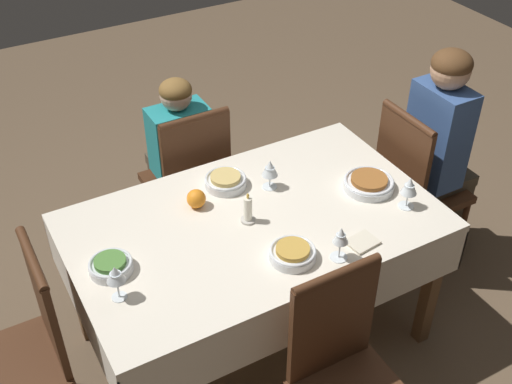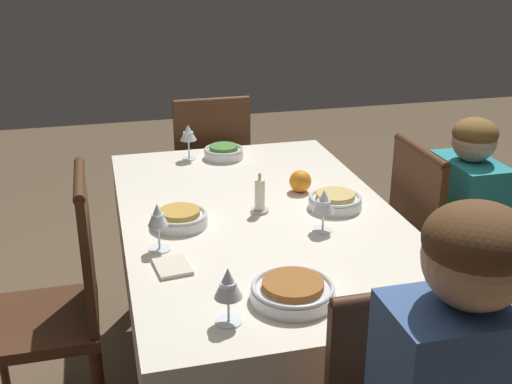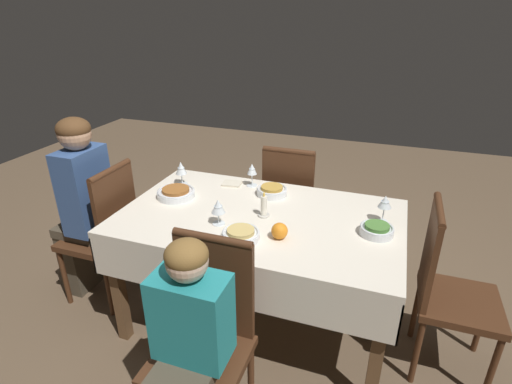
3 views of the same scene
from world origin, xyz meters
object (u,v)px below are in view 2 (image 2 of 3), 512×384
(napkin_red_folded, at_px, (172,267))
(dining_table, at_px, (260,237))
(chair_north, at_px, (436,252))
(wine_glass_east, at_px, (228,285))
(wine_glass_north, at_px, (324,203))
(bowl_west, at_px, (224,152))
(orange_fruit, at_px, (300,181))
(wine_glass_west, at_px, (188,134))
(bowl_south, at_px, (180,218))
(bowl_north, at_px, (335,201))
(bowl_east, at_px, (293,291))
(candle_centerpiece, at_px, (260,198))
(wine_glass_south, at_px, (158,217))
(chair_west, at_px, (210,178))
(person_child_teal, at_px, (476,234))
(chair_south, at_px, (59,297))

(napkin_red_folded, bearing_deg, dining_table, 132.09)
(chair_north, xyz_separation_m, wine_glass_east, (0.61, -0.94, 0.34))
(dining_table, bearing_deg, wine_glass_north, 43.76)
(bowl_west, bearing_deg, orange_fruit, 23.74)
(chair_north, bearing_deg, dining_table, 89.40)
(wine_glass_west, bearing_deg, napkin_red_folded, -11.51)
(bowl_south, bearing_deg, chair_north, 90.63)
(napkin_red_folded, bearing_deg, bowl_west, 159.78)
(bowl_north, distance_m, orange_fruit, 0.19)
(bowl_east, bearing_deg, wine_glass_north, 149.97)
(chair_north, relative_size, orange_fruit, 11.38)
(candle_centerpiece, relative_size, orange_fruit, 1.75)
(wine_glass_north, distance_m, napkin_red_folded, 0.54)
(bowl_west, bearing_deg, wine_glass_south, -24.55)
(dining_table, relative_size, orange_fruit, 18.63)
(wine_glass_west, height_order, candle_centerpiece, wine_glass_west)
(wine_glass_north, relative_size, wine_glass_south, 0.94)
(orange_fruit, bearing_deg, wine_glass_north, -5.59)
(chair_west, relative_size, person_child_teal, 0.91)
(wine_glass_north, distance_m, wine_glass_south, 0.53)
(chair_south, bearing_deg, dining_table, 89.73)
(chair_west, xyz_separation_m, bowl_north, (1.01, 0.27, 0.26))
(chair_north, xyz_separation_m, person_child_teal, (0.00, 0.16, 0.05))
(chair_south, bearing_deg, bowl_east, 48.80)
(candle_centerpiece, bearing_deg, bowl_north, 83.32)
(wine_glass_west, bearing_deg, bowl_east, 4.42)
(chair_west, height_order, wine_glass_west, chair_west)
(chair_north, xyz_separation_m, napkin_red_folded, (0.30, -1.04, 0.24))
(chair_south, relative_size, candle_centerpiece, 6.49)
(bowl_north, bearing_deg, person_child_teal, 89.92)
(bowl_north, xyz_separation_m, wine_glass_north, (0.17, -0.11, 0.07))
(person_child_teal, xyz_separation_m, wine_glass_east, (0.61, -1.10, 0.28))
(person_child_teal, relative_size, napkin_red_folded, 7.89)
(chair_north, relative_size, candle_centerpiece, 6.49)
(wine_glass_east, bearing_deg, person_child_teal, 119.07)
(chair_north, xyz_separation_m, bowl_east, (0.55, -0.75, 0.26))
(chair_west, height_order, bowl_east, chair_west)
(wine_glass_east, distance_m, wine_glass_west, 1.27)
(bowl_east, height_order, candle_centerpiece, candle_centerpiece)
(chair_south, distance_m, candle_centerpiece, 0.76)
(wine_glass_north, bearing_deg, orange_fruit, 174.41)
(dining_table, xyz_separation_m, wine_glass_east, (0.62, -0.24, 0.19))
(wine_glass_east, distance_m, candle_centerpiece, 0.69)
(wine_glass_south, bearing_deg, wine_glass_east, 15.69)
(bowl_south, bearing_deg, bowl_north, 91.20)
(chair_north, distance_m, chair_south, 1.40)
(dining_table, relative_size, person_child_teal, 1.50)
(bowl_east, distance_m, bowl_north, 0.64)
(bowl_east, bearing_deg, bowl_south, -157.41)
(wine_glass_west, bearing_deg, orange_fruit, 36.34)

